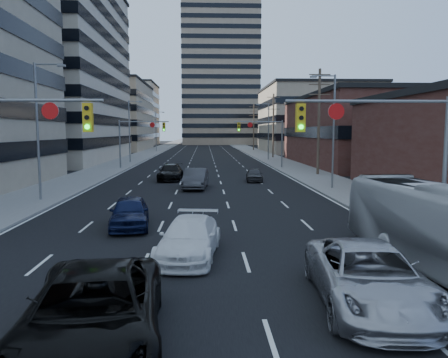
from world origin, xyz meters
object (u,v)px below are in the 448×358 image
at_px(white_van, 189,238).
at_px(sedan_blue, 130,212).
at_px(silver_suv, 369,276).
at_px(black_pickup, 93,313).

bearing_deg(white_van, sedan_blue, 128.04).
bearing_deg(silver_suv, black_pickup, -157.16).
relative_size(black_pickup, sedan_blue, 1.39).
bearing_deg(silver_suv, white_van, 140.87).
distance_m(black_pickup, silver_suv, 7.02).
distance_m(black_pickup, white_van, 7.14).
bearing_deg(white_van, black_pickup, -97.24).
bearing_deg(black_pickup, white_van, 69.74).
distance_m(black_pickup, sedan_blue, 12.06).
relative_size(white_van, sedan_blue, 1.11).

